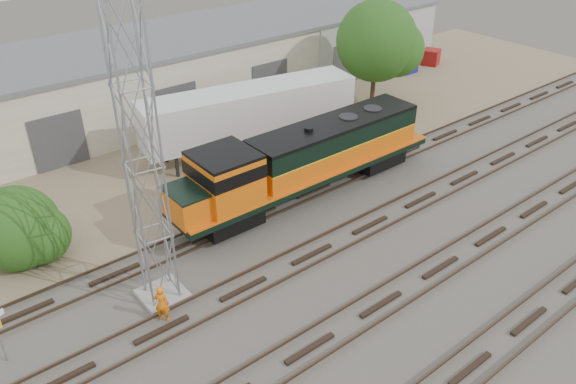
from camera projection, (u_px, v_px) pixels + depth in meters
ground at (333, 271)px, 25.92m from camera, size 140.00×140.00×0.00m
dirt_strip at (174, 156)px, 35.97m from camera, size 80.00×16.00×0.02m
tracks at (381, 304)px, 23.87m from camera, size 80.00×20.40×0.28m
warehouse at (116, 83)px, 39.99m from camera, size 58.40×10.40×5.30m
locomotive at (304, 160)px, 30.52m from camera, size 16.71×2.93×4.02m
signal_tower at (144, 171)px, 21.27m from camera, size 1.88×1.88×12.74m
worker at (162, 304)px, 22.76m from camera, size 0.74×0.74×1.74m
semi_trailer at (255, 111)px, 35.37m from camera, size 14.14×5.24×4.27m
dumpster_blue at (406, 64)px, 49.73m from camera, size 1.64×1.54×1.50m
dumpster_red at (431, 57)px, 51.61m from camera, size 1.94×1.89×1.40m
tree_mid at (22, 230)px, 25.88m from camera, size 4.19×3.99×3.99m
tree_east at (382, 43)px, 40.79m from camera, size 6.20×5.90×7.97m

